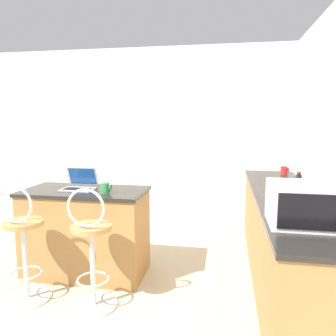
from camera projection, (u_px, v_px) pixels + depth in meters
name	position (u px, v px, depth m)	size (l,w,h in m)	color
ground_plane	(70.00, 322.00, 2.59)	(20.00, 20.00, 0.00)	#BCAD8E
wall_back	(145.00, 140.00, 4.80)	(12.00, 0.06, 2.60)	silver
breakfast_bar	(86.00, 232.00, 3.36)	(1.23, 0.63, 0.89)	#9E703D
counter_right	(285.00, 239.00, 3.16)	(0.63, 2.96, 0.89)	#9E703D
bar_stool_near	(23.00, 246.00, 2.83)	(0.40, 0.40, 1.05)	silver
bar_stool_far	(91.00, 251.00, 2.72)	(0.40, 0.40, 1.05)	silver
laptop	(80.00, 183.00, 3.34)	(0.32, 0.27, 0.22)	#B7BABF
microwave	(308.00, 205.00, 2.16)	(0.51, 0.39, 0.28)	silver
toaster	(292.00, 191.00, 2.79)	(0.23, 0.24, 0.19)	#9EA3A8
mug_blue	(297.00, 179.00, 3.62)	(0.10, 0.08, 0.09)	#2D51AD
mug_white	(289.00, 187.00, 3.20)	(0.10, 0.08, 0.09)	white
pepper_mill	(298.00, 184.00, 3.08)	(0.05, 0.05, 0.22)	#331E14
mug_red	(284.00, 170.00, 4.24)	(0.10, 0.08, 0.10)	red
mug_green	(106.00, 188.00, 3.13)	(0.10, 0.08, 0.10)	#338447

